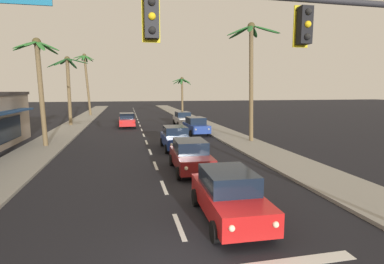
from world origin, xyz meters
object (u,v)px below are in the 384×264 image
(palm_left_second, at_px, (38,70))
(palm_left_farthest, at_px, (86,73))
(sedan_fifth_in_queue, at_px, (176,138))
(palm_left_third, at_px, (68,78))
(sedan_oncoming_far, at_px, (127,120))
(palm_right_second, at_px, (252,58))
(sedan_third_in_queue, at_px, (191,156))
(sedan_parked_nearest_kerb, at_px, (196,126))
(sedan_parked_mid_kerb, at_px, (183,119))
(traffic_signal_mast, at_px, (307,53))
(sedan_lead_at_stop_bar, at_px, (229,195))
(palm_right_farthest, at_px, (182,88))

(palm_left_second, relative_size, palm_left_farthest, 0.80)
(sedan_fifth_in_queue, xyz_separation_m, palm_left_third, (-10.17, 16.81, 4.85))
(sedan_oncoming_far, height_order, palm_right_second, palm_right_second)
(sedan_third_in_queue, xyz_separation_m, palm_left_second, (-9.55, 8.91, 4.95))
(sedan_parked_nearest_kerb, height_order, palm_left_farthest, palm_left_farthest)
(sedan_fifth_in_queue, relative_size, palm_left_second, 0.55)
(sedan_fifth_in_queue, xyz_separation_m, sedan_oncoming_far, (-3.49, 14.03, 0.00))
(sedan_parked_mid_kerb, distance_m, palm_right_second, 14.70)
(sedan_oncoming_far, xyz_separation_m, palm_left_second, (-6.24, -11.33, 4.95))
(sedan_oncoming_far, height_order, sedan_parked_nearest_kerb, same)
(palm_left_farthest, distance_m, palm_right_second, 33.66)
(traffic_signal_mast, xyz_separation_m, sedan_parked_mid_kerb, (2.16, 29.03, -4.44))
(palm_right_second, bearing_deg, traffic_signal_mast, -108.56)
(sedan_lead_at_stop_bar, distance_m, sedan_fifth_in_queue, 12.43)
(sedan_third_in_queue, bearing_deg, palm_left_third, 113.44)
(sedan_parked_nearest_kerb, relative_size, palm_right_farthest, 0.68)
(sedan_oncoming_far, xyz_separation_m, palm_left_third, (-6.68, 2.78, 4.85))
(sedan_fifth_in_queue, bearing_deg, palm_left_farthest, 107.59)
(traffic_signal_mast, distance_m, palm_left_third, 33.34)
(sedan_oncoming_far, relative_size, sedan_parked_mid_kerb, 1.00)
(sedan_parked_nearest_kerb, relative_size, palm_left_second, 0.55)
(palm_right_second, bearing_deg, sedan_oncoming_far, 128.42)
(sedan_oncoming_far, relative_size, palm_left_third, 0.54)
(palm_right_farthest, bearing_deg, traffic_signal_mast, -96.55)
(palm_right_farthest, bearing_deg, palm_left_farthest, -173.12)
(palm_right_farthest, bearing_deg, sedan_oncoming_far, -118.04)
(traffic_signal_mast, height_order, sedan_third_in_queue, traffic_signal_mast)
(palm_left_third, xyz_separation_m, palm_left_farthest, (0.37, 14.10, 1.35))
(sedan_fifth_in_queue, xyz_separation_m, palm_left_farthest, (-9.80, 30.92, 6.20))
(sedan_parked_nearest_kerb, distance_m, palm_left_third, 17.27)
(sedan_third_in_queue, distance_m, palm_left_farthest, 38.86)
(palm_left_second, bearing_deg, sedan_parked_nearest_kerb, 18.31)
(palm_left_farthest, bearing_deg, sedan_oncoming_far, -69.50)
(palm_left_third, bearing_deg, palm_left_second, -88.22)
(sedan_third_in_queue, relative_size, palm_left_second, 0.55)
(sedan_parked_nearest_kerb, relative_size, palm_left_third, 0.54)
(sedan_parked_nearest_kerb, distance_m, sedan_parked_mid_kerb, 7.50)
(palm_right_farthest, bearing_deg, sedan_lead_at_stop_bar, -98.46)
(traffic_signal_mast, distance_m, palm_right_farthest, 47.77)
(sedan_third_in_queue, height_order, palm_left_farthest, palm_left_farthest)
(sedan_oncoming_far, bearing_deg, palm_left_farthest, 110.50)
(sedan_oncoming_far, bearing_deg, traffic_signal_mast, -80.88)
(traffic_signal_mast, height_order, palm_right_second, palm_right_second)
(palm_left_farthest, bearing_deg, sedan_lead_at_stop_bar, -77.50)
(sedan_lead_at_stop_bar, bearing_deg, sedan_oncoming_far, 97.11)
(sedan_lead_at_stop_bar, height_order, sedan_fifth_in_queue, same)
(traffic_signal_mast, relative_size, sedan_oncoming_far, 2.69)
(sedan_lead_at_stop_bar, height_order, sedan_third_in_queue, same)
(palm_left_farthest, bearing_deg, sedan_parked_mid_kerb, -51.54)
(sedan_parked_mid_kerb, relative_size, palm_right_second, 0.46)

